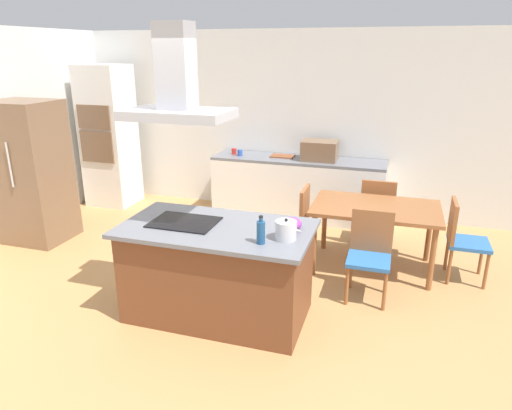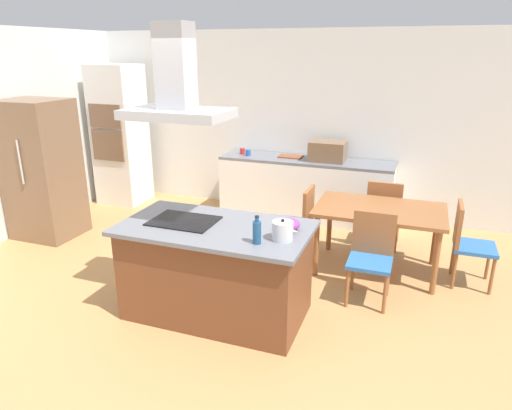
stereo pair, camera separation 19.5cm
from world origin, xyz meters
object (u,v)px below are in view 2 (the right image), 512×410
Objects in this scene: wall_oven_stack at (120,135)px; chair_at_left_end at (299,219)px; cooktop at (184,221)px; countertop_microwave at (328,151)px; dining_table at (380,215)px; coffee_mug_blue at (248,153)px; chair_facing_island at (371,252)px; chair_facing_back_wall at (384,210)px; mixing_bowl at (289,224)px; tea_kettle at (283,231)px; olive_oil_bottle at (257,232)px; range_hood at (176,88)px; cutting_board at (291,156)px; chair_at_right_end at (467,239)px; coffee_mug_red at (242,151)px; refrigerator at (42,170)px.

wall_oven_stack is 2.47× the size of chair_at_left_end.
wall_oven_stack is (-2.58, 2.65, 0.20)m from cooktop.
countertop_microwave is 1.72m from dining_table.
chair_facing_island is (2.08, -2.01, -0.44)m from coffee_mug_blue.
chair_at_left_end is 1.00× the size of chair_facing_back_wall.
chair_facing_back_wall is at bearing 71.44° from mixing_bowl.
tea_kettle is 1.65m from chair_at_left_end.
olive_oil_bottle is 1.39m from range_hood.
cutting_board reaches higher than chair_at_right_end.
coffee_mug_red is at bearing 100.90° from range_hood.
cutting_board is (0.19, 2.93, 0.00)m from cooktop.
coffee_mug_blue is 0.10× the size of chair_facing_back_wall.
coffee_mug_red is at bearing 41.16° from refrigerator.
chair_at_right_end is at bearing 0.00° from chair_at_left_end.
chair_facing_island is at bearing 53.72° from tea_kettle.
cooktop is 2.94m from cutting_board.
chair_facing_back_wall is 3.13m from range_hood.
olive_oil_bottle is (-0.18, -0.14, 0.02)m from tea_kettle.
mixing_bowl is at bearing -108.56° from chair_facing_back_wall.
dining_table is (0.66, 1.56, -0.31)m from tea_kettle.
coffee_mug_red is 2.05m from wall_oven_stack.
refrigerator is (-3.64, 0.90, -0.04)m from mixing_bowl.
coffee_mug_red is (-1.53, 2.75, -0.01)m from mixing_bowl.
cutting_board is at bearing 33.60° from refrigerator.
range_hood is at bearing -104.67° from countertop_microwave.
chair_at_right_end is at bearing -24.43° from coffee_mug_red.
cutting_board is 0.38× the size of range_hood.
cutting_board is 0.38× the size of chair_facing_island.
coffee_mug_blue is 2.16m from wall_oven_stack.
cooktop reaches higher than chair_at_left_end.
dining_table is (2.20, -1.41, -0.28)m from coffee_mug_red.
olive_oil_bottle is at bearing -67.80° from coffee_mug_blue.
olive_oil_bottle is at bearing -109.41° from chair_facing_back_wall.
tea_kettle is 0.46× the size of countertop_microwave.
countertop_microwave is 1.31m from coffee_mug_red.
dining_table is 0.93m from chair_at_left_end.
chair_at_left_end is at bearing 63.45° from cooktop.
countertop_microwave reaches higher than olive_oil_bottle.
wall_oven_stack is (-2.03, -0.23, 0.16)m from coffee_mug_red.
countertop_microwave is (-0.23, 2.98, 0.06)m from tea_kettle.
refrigerator reaches higher than mixing_bowl.
olive_oil_bottle is 2.68× the size of coffee_mug_blue.
olive_oil_bottle is at bearing -135.76° from chair_at_right_end.
wall_oven_stack is (-3.39, 2.89, 0.10)m from olive_oil_bottle.
wall_oven_stack is at bearing 144.71° from mixing_bowl.
coffee_mug_red is 0.04× the size of wall_oven_stack.
coffee_mug_blue is 0.64m from cutting_board.
refrigerator is at bearing -146.40° from cutting_board.
mixing_bowl is 2.12m from chair_at_right_end.
chair_at_right_end is (1.81, -1.42, -0.53)m from countertop_microwave.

